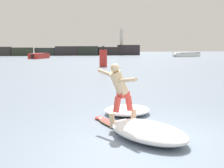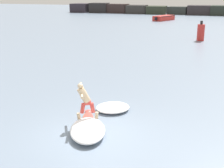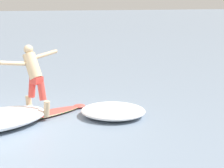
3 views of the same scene
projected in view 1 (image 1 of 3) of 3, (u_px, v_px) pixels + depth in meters
The scene contains 9 objects.
ground_plane at pixel (157, 137), 7.06m from camera, with size 200.00×200.00×0.00m, color gray.
rock_jetty_breakwater at pixel (34, 51), 66.27m from camera, with size 45.85×5.03×5.78m.
surfboard at pixel (122, 127), 7.74m from camera, with size 1.30×2.43×0.23m.
surfer at pixel (120, 90), 7.53m from camera, with size 0.97×1.39×1.54m.
fishing_boat_near_jetty at pixel (186, 54), 58.70m from camera, with size 6.25×3.71×0.82m.
small_boat_offshore at pixel (40, 56), 51.14m from camera, with size 3.38×5.51×0.83m.
channel_marker_buoy at pixel (103, 58), 30.72m from camera, with size 0.74×0.74×2.02m.
wave_foam_at_tail at pixel (127, 110), 9.36m from camera, with size 1.96×1.99×0.24m.
wave_foam_at_nose at pixel (148, 131), 6.87m from camera, with size 1.97×2.50×0.34m.
Camera 1 is at (-2.25, -6.56, 2.04)m, focal length 50.00 mm.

